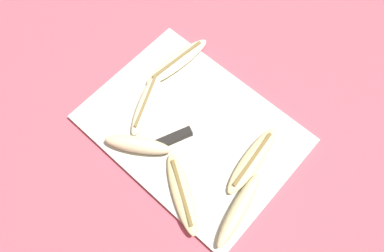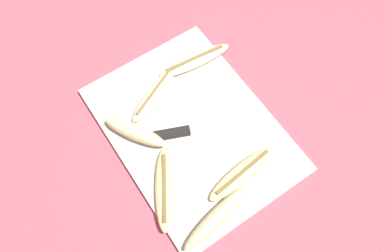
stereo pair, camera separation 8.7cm
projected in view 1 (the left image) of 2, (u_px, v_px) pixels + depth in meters
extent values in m
plane|color=#C65160|center=(192.00, 130.00, 0.90)|extent=(4.00, 4.00, 0.00)
cube|color=beige|center=(192.00, 129.00, 0.89)|extent=(0.49, 0.36, 0.01)
cube|color=black|center=(171.00, 139.00, 0.86)|extent=(0.06, 0.10, 0.02)
cube|color=#B7BABF|center=(213.00, 123.00, 0.89)|extent=(0.07, 0.11, 0.00)
ellipsoid|color=beige|center=(252.00, 160.00, 0.84)|extent=(0.06, 0.19, 0.02)
cube|color=olive|center=(253.00, 159.00, 0.83)|extent=(0.02, 0.15, 0.00)
ellipsoid|color=beige|center=(147.00, 102.00, 0.90)|extent=(0.11, 0.18, 0.02)
cube|color=olive|center=(146.00, 100.00, 0.89)|extent=(0.07, 0.14, 0.00)
ellipsoid|color=beige|center=(138.00, 145.00, 0.85)|extent=(0.15, 0.11, 0.03)
ellipsoid|color=beige|center=(239.00, 209.00, 0.79)|extent=(0.07, 0.19, 0.03)
ellipsoid|color=beige|center=(177.00, 62.00, 0.95)|extent=(0.06, 0.20, 0.02)
cube|color=olive|center=(177.00, 59.00, 0.94)|extent=(0.02, 0.16, 0.00)
ellipsoid|color=beige|center=(182.00, 193.00, 0.81)|extent=(0.18, 0.13, 0.02)
cube|color=brown|center=(182.00, 192.00, 0.80)|extent=(0.13, 0.09, 0.00)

